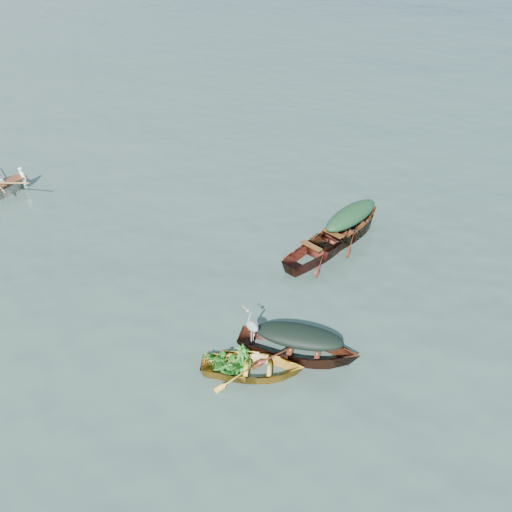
{
  "coord_description": "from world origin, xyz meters",
  "views": [
    {
      "loc": [
        -8.68,
        -8.22,
        9.11
      ],
      "look_at": [
        -0.9,
        1.37,
        0.5
      ],
      "focal_mm": 35.0,
      "sensor_mm": 36.0,
      "label": 1
    }
  ],
  "objects_px": {
    "open_wooden_boat": "(321,256)",
    "yellow_dinghy": "(253,373)",
    "heron": "(252,331)",
    "dark_covered_boat": "(298,356)",
    "green_tarp_boat": "(349,236)"
  },
  "relations": [
    {
      "from": "green_tarp_boat",
      "to": "heron",
      "type": "bearing_deg",
      "value": 102.47
    },
    {
      "from": "open_wooden_boat",
      "to": "heron",
      "type": "xyz_separation_m",
      "value": [
        -4.44,
        -2.04,
        0.87
      ]
    },
    {
      "from": "green_tarp_boat",
      "to": "yellow_dinghy",
      "type": "bearing_deg",
      "value": 104.87
    },
    {
      "from": "green_tarp_boat",
      "to": "open_wooden_boat",
      "type": "bearing_deg",
      "value": 90.0
    },
    {
      "from": "dark_covered_boat",
      "to": "heron",
      "type": "height_order",
      "value": "heron"
    },
    {
      "from": "yellow_dinghy",
      "to": "heron",
      "type": "xyz_separation_m",
      "value": [
        0.34,
        0.44,
        0.87
      ]
    },
    {
      "from": "yellow_dinghy",
      "to": "open_wooden_boat",
      "type": "xyz_separation_m",
      "value": [
        4.78,
        2.47,
        0.0
      ]
    },
    {
      "from": "yellow_dinghy",
      "to": "dark_covered_boat",
      "type": "distance_m",
      "value": 1.26
    },
    {
      "from": "dark_covered_boat",
      "to": "heron",
      "type": "bearing_deg",
      "value": 105.66
    },
    {
      "from": "dark_covered_boat",
      "to": "heron",
      "type": "relative_size",
      "value": 4.29
    },
    {
      "from": "open_wooden_boat",
      "to": "heron",
      "type": "relative_size",
      "value": 4.74
    },
    {
      "from": "green_tarp_boat",
      "to": "open_wooden_boat",
      "type": "xyz_separation_m",
      "value": [
        -1.55,
        -0.22,
        0.0
      ]
    },
    {
      "from": "open_wooden_boat",
      "to": "yellow_dinghy",
      "type": "bearing_deg",
      "value": 111.83
    },
    {
      "from": "dark_covered_boat",
      "to": "open_wooden_boat",
      "type": "relative_size",
      "value": 0.9
    },
    {
      "from": "green_tarp_boat",
      "to": "open_wooden_boat",
      "type": "relative_size",
      "value": 1.09
    }
  ]
}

